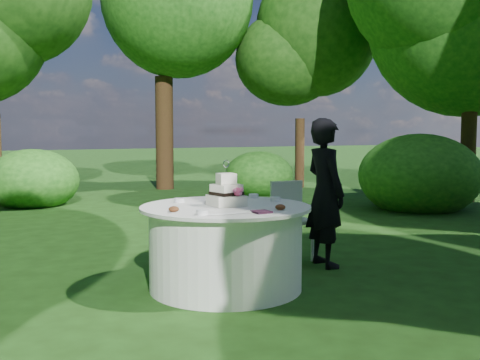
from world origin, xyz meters
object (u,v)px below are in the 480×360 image
object	(u,v)px
cake	(227,193)
guest	(325,193)
table	(226,247)
chair	(290,213)
napkins	(262,212)

from	to	relation	value
cake	guest	bearing A→B (deg)	12.52
guest	table	world-z (taller)	guest
chair	cake	bearing A→B (deg)	-147.14
guest	cake	world-z (taller)	guest
napkins	chair	distance (m)	1.75
table	napkins	bearing A→B (deg)	-83.27
chair	napkins	bearing A→B (deg)	-131.00
napkins	table	distance (m)	0.68
napkins	table	size ratio (longest dim) A/B	0.09
cake	chair	world-z (taller)	cake
cake	table	bearing A→B (deg)	117.42
napkins	table	world-z (taller)	napkins
cake	chair	size ratio (longest dim) A/B	0.48
table	chair	xyz separation A→B (m)	(1.20, 0.76, 0.13)
napkins	guest	xyz separation A→B (m)	(1.27, 0.83, 0.02)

